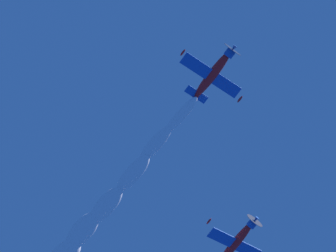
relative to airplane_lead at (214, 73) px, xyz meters
name	(u,v)px	position (x,y,z in m)	size (l,w,h in m)	color
airplane_lead	(214,73)	(0.00, 0.00, 0.00)	(8.11, 7.54, 3.33)	red
airplane_left_wingman	(237,241)	(-17.06, -12.34, -0.43)	(7.98, 7.54, 3.57)	red
smoke_trail_lead	(82,233)	(-2.92, -24.17, -1.71)	(5.91, 32.85, 4.44)	white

